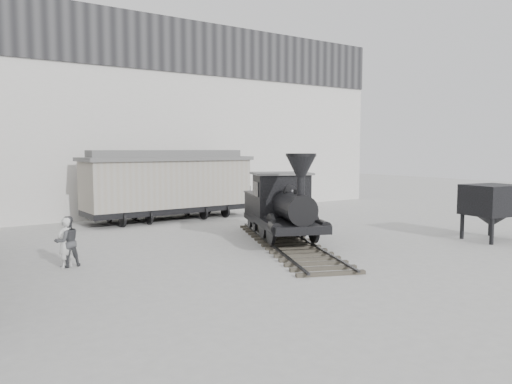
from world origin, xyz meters
TOP-DOWN VIEW (x-y plane):
  - ground at (0.00, 0.00)m, footprint 90.00×90.00m
  - north_wall at (0.00, 14.98)m, footprint 34.00×2.51m
  - locomotive at (1.87, 3.36)m, footprint 5.73×9.86m
  - boxcar at (0.72, 11.66)m, footprint 8.94×2.93m
  - visitor_a at (-6.39, 3.81)m, footprint 0.69×0.63m
  - visitor_b at (-6.31, 3.88)m, footprint 0.83×0.68m
  - coal_hopper at (9.12, -1.09)m, footprint 2.29×1.97m

SIDE VIEW (x-z plane):
  - ground at x=0.00m, z-range 0.00..0.00m
  - visitor_a at x=-6.39m, z-range 0.00..1.58m
  - visitor_b at x=-6.31m, z-range 0.00..1.61m
  - locomotive at x=1.87m, z-range -0.45..3.01m
  - coal_hopper at x=9.12m, z-range 0.34..2.61m
  - boxcar at x=0.72m, z-range 0.09..3.73m
  - north_wall at x=0.00m, z-range 0.05..11.05m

